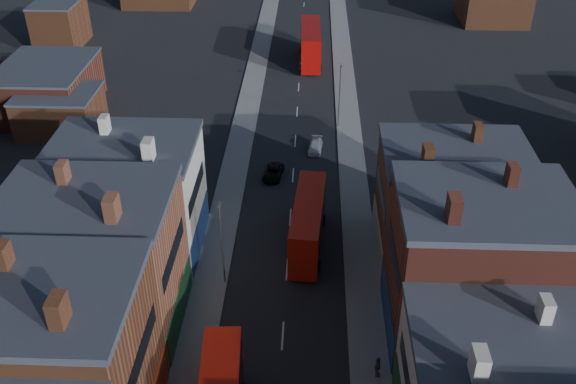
# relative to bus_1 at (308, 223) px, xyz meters

# --- Properties ---
(pavement_west) EXTENTS (3.00, 200.00, 0.12)m
(pavement_west) POSITION_rel_bus_1_xyz_m (-8.25, 14.51, -2.50)
(pavement_west) COLOR gray
(pavement_west) RESTS_ON ground
(pavement_east) EXTENTS (3.00, 200.00, 0.12)m
(pavement_east) POSITION_rel_bus_1_xyz_m (4.75, 14.51, -2.50)
(pavement_east) COLOR gray
(pavement_east) RESTS_ON ground
(lamp_post_2) EXTENTS (0.25, 0.70, 8.12)m
(lamp_post_2) POSITION_rel_bus_1_xyz_m (-6.95, -5.49, 2.15)
(lamp_post_2) COLOR slate
(lamp_post_2) RESTS_ON ground
(lamp_post_3) EXTENTS (0.25, 0.70, 8.12)m
(lamp_post_3) POSITION_rel_bus_1_xyz_m (3.45, 24.51, 2.15)
(lamp_post_3) COLOR slate
(lamp_post_3) RESTS_ON ground
(bus_1) EXTENTS (3.36, 11.13, 4.74)m
(bus_1) POSITION_rel_bus_1_xyz_m (0.00, 0.00, 0.00)
(bus_1) COLOR red
(bus_1) RESTS_ON ground
(bus_2) EXTENTS (3.41, 12.59, 5.41)m
(bus_2) POSITION_rel_bus_1_xyz_m (-0.25, 46.25, 0.36)
(bus_2) COLOR #990A06
(bus_2) RESTS_ON ground
(car_2) EXTENTS (2.37, 4.20, 1.11)m
(car_2) POSITION_rel_bus_1_xyz_m (-3.90, 12.11, -2.00)
(car_2) COLOR black
(car_2) RESTS_ON ground
(car_3) EXTENTS (1.84, 3.81, 1.07)m
(car_3) POSITION_rel_bus_1_xyz_m (0.65, 18.28, -2.02)
(car_3) COLOR silver
(car_3) RESTS_ON ground
(ped_3) EXTENTS (0.56, 1.08, 1.77)m
(ped_3) POSITION_rel_bus_1_xyz_m (5.15, -15.26, -1.55)
(ped_3) COLOR #4F4843
(ped_3) RESTS_ON pavement_east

